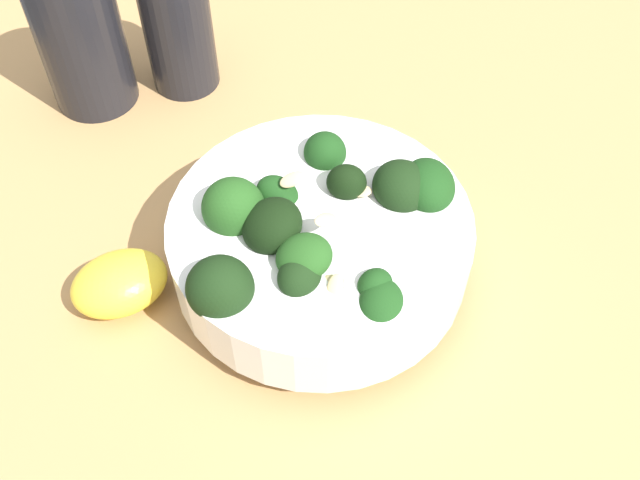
% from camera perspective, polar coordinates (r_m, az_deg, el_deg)
% --- Properties ---
extents(ground_plane, '(0.70, 0.70, 0.05)m').
position_cam_1_polar(ground_plane, '(0.56, 1.93, -3.24)').
color(ground_plane, tan).
extents(bowl_of_broccoli, '(0.21, 0.21, 0.09)m').
position_cam_1_polar(bowl_of_broccoli, '(0.50, -0.10, 0.07)').
color(bowl_of_broccoli, white).
rests_on(bowl_of_broccoli, ground_plane).
extents(lemon_wedge, '(0.07, 0.08, 0.04)m').
position_cam_1_polar(lemon_wedge, '(0.53, -15.32, -3.27)').
color(lemon_wedge, yellow).
rests_on(lemon_wedge, ground_plane).
extents(bottle_tall, '(0.06, 0.06, 0.13)m').
position_cam_1_polar(bottle_tall, '(0.66, -11.08, 16.39)').
color(bottle_tall, black).
rests_on(bottle_tall, ground_plane).
extents(bottle_short, '(0.07, 0.07, 0.14)m').
position_cam_1_polar(bottle_short, '(0.66, -18.15, 14.85)').
color(bottle_short, black).
rests_on(bottle_short, ground_plane).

